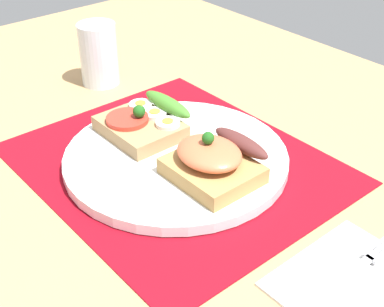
{
  "coord_description": "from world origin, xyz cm",
  "views": [
    {
      "loc": [
        43.38,
        -34.22,
        37.56
      ],
      "look_at": [
        3.0,
        0.0,
        3.11
      ],
      "focal_mm": 51.15,
      "sensor_mm": 36.0,
      "label": 1
    }
  ],
  "objects_px": {
    "plate": "(176,158)",
    "napkin": "(355,281)",
    "drinking_glass": "(99,54)",
    "sandwich_egg_tomato": "(145,122)",
    "sandwich_salmon": "(215,160)",
    "fork": "(351,273)"
  },
  "relations": [
    {
      "from": "napkin",
      "to": "drinking_glass",
      "type": "xyz_separation_m",
      "value": [
        -0.51,
        0.05,
        0.04
      ]
    },
    {
      "from": "plate",
      "to": "sandwich_egg_tomato",
      "type": "distance_m",
      "value": 0.07
    },
    {
      "from": "napkin",
      "to": "fork",
      "type": "relative_size",
      "value": 0.95
    },
    {
      "from": "drinking_glass",
      "to": "fork",
      "type": "bearing_deg",
      "value": -5.61
    },
    {
      "from": "plate",
      "to": "sandwich_salmon",
      "type": "xyz_separation_m",
      "value": [
        0.06,
        0.01,
        0.03
      ]
    },
    {
      "from": "fork",
      "to": "drinking_glass",
      "type": "bearing_deg",
      "value": 174.39
    },
    {
      "from": "sandwich_egg_tomato",
      "to": "sandwich_salmon",
      "type": "distance_m",
      "value": 0.13
    },
    {
      "from": "plate",
      "to": "napkin",
      "type": "xyz_separation_m",
      "value": [
        0.26,
        0.0,
        -0.01
      ]
    },
    {
      "from": "plate",
      "to": "sandwich_salmon",
      "type": "height_order",
      "value": "sandwich_salmon"
    },
    {
      "from": "sandwich_egg_tomato",
      "to": "plate",
      "type": "bearing_deg",
      "value": -1.77
    },
    {
      "from": "napkin",
      "to": "drinking_glass",
      "type": "distance_m",
      "value": 0.52
    },
    {
      "from": "plate",
      "to": "napkin",
      "type": "bearing_deg",
      "value": 0.71
    },
    {
      "from": "napkin",
      "to": "fork",
      "type": "bearing_deg",
      "value": 167.69
    },
    {
      "from": "sandwich_salmon",
      "to": "fork",
      "type": "bearing_deg",
      "value": -0.32
    },
    {
      "from": "sandwich_egg_tomato",
      "to": "napkin",
      "type": "relative_size",
      "value": 0.73
    },
    {
      "from": "plate",
      "to": "sandwich_egg_tomato",
      "type": "xyz_separation_m",
      "value": [
        -0.07,
        0.0,
        0.02
      ]
    },
    {
      "from": "fork",
      "to": "sandwich_salmon",
      "type": "bearing_deg",
      "value": 179.68
    },
    {
      "from": "napkin",
      "to": "sandwich_egg_tomato",
      "type": "bearing_deg",
      "value": -179.79
    },
    {
      "from": "sandwich_egg_tomato",
      "to": "fork",
      "type": "bearing_deg",
      "value": 0.45
    },
    {
      "from": "plate",
      "to": "drinking_glass",
      "type": "xyz_separation_m",
      "value": [
        -0.26,
        0.05,
        0.04
      ]
    },
    {
      "from": "plate",
      "to": "sandwich_salmon",
      "type": "relative_size",
      "value": 2.77
    },
    {
      "from": "sandwich_salmon",
      "to": "fork",
      "type": "distance_m",
      "value": 0.19
    }
  ]
}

